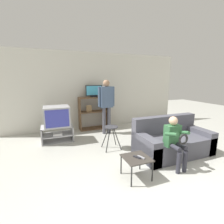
# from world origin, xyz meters

# --- Properties ---
(ground_plane) EXTENTS (18.00, 18.00, 0.00)m
(ground_plane) POSITION_xyz_m (0.00, 0.00, 0.00)
(ground_plane) COLOR #B7B7AD
(wall_back) EXTENTS (6.40, 0.06, 2.60)m
(wall_back) POSITION_xyz_m (0.00, 4.10, 1.30)
(wall_back) COLOR beige
(wall_back) RESTS_ON ground_plane
(tv_stand) EXTENTS (0.84, 0.51, 0.44)m
(tv_stand) POSITION_xyz_m (-1.42, 3.09, 0.22)
(tv_stand) COLOR #A8A8AD
(tv_stand) RESTS_ON ground_plane
(television_main) EXTENTS (0.67, 0.59, 0.55)m
(television_main) POSITION_xyz_m (-1.40, 3.10, 0.71)
(television_main) COLOR #9E9EA3
(television_main) RESTS_ON tv_stand
(media_shelf) EXTENTS (1.01, 0.37, 1.11)m
(media_shelf) POSITION_xyz_m (-0.16, 3.84, 0.57)
(media_shelf) COLOR brown
(media_shelf) RESTS_ON ground_plane
(television_flat) EXTENTS (0.56, 0.20, 0.40)m
(television_flat) POSITION_xyz_m (-0.13, 3.85, 1.30)
(television_flat) COLOR black
(television_flat) RESTS_ON media_shelf
(folding_stool) EXTENTS (0.42, 0.37, 0.58)m
(folding_stool) POSITION_xyz_m (-0.20, 2.08, 0.47)
(folding_stool) COLOR black
(folding_stool) RESTS_ON ground_plane
(snack_table) EXTENTS (0.45, 0.45, 0.38)m
(snack_table) POSITION_xyz_m (-0.23, 0.78, 0.34)
(snack_table) COLOR #38332D
(snack_table) RESTS_ON ground_plane
(remote_control_black) EXTENTS (0.10, 0.14, 0.02)m
(remote_control_black) POSITION_xyz_m (-0.22, 0.77, 0.39)
(remote_control_black) COLOR #232328
(remote_control_black) RESTS_ON snack_table
(remote_control_white) EXTENTS (0.08, 0.15, 0.02)m
(remote_control_white) POSITION_xyz_m (-0.16, 0.74, 0.39)
(remote_control_white) COLOR gray
(remote_control_white) RESTS_ON snack_table
(couch) EXTENTS (1.73, 0.88, 0.84)m
(couch) POSITION_xyz_m (1.04, 1.34, 0.28)
(couch) COLOR #4C4C56
(couch) RESTS_ON ground_plane
(person_standing_adult) EXTENTS (0.53, 0.21, 1.69)m
(person_standing_adult) POSITION_xyz_m (0.08, 3.22, 1.03)
(person_standing_adult) COLOR #4C4C56
(person_standing_adult) RESTS_ON ground_plane
(person_seated_child) EXTENTS (0.33, 0.43, 1.01)m
(person_seated_child) POSITION_xyz_m (0.64, 0.83, 0.59)
(person_seated_child) COLOR #2D2D38
(person_seated_child) RESTS_ON ground_plane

